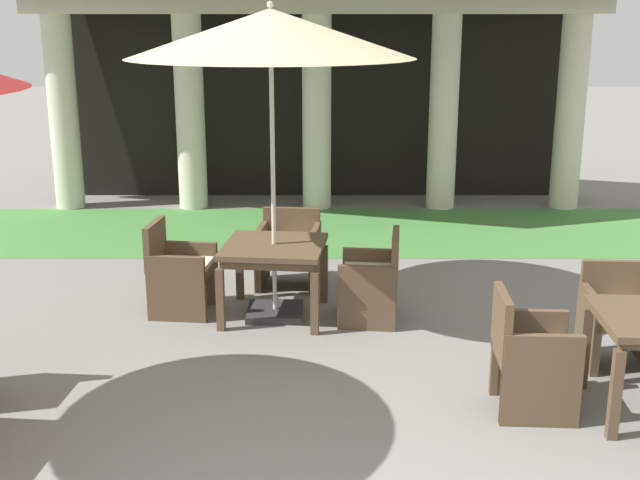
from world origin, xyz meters
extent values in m
cylinder|color=beige|center=(-3.69, 8.74, 1.40)|extent=(0.42, 0.42, 2.79)
cylinder|color=beige|center=(-1.85, 8.74, 1.40)|extent=(0.42, 0.42, 2.79)
cylinder|color=beige|center=(0.00, 8.74, 1.40)|extent=(0.42, 0.42, 2.79)
cylinder|color=beige|center=(1.85, 8.74, 1.40)|extent=(0.42, 0.42, 2.79)
cylinder|color=beige|center=(3.69, 8.74, 1.40)|extent=(0.42, 0.42, 2.79)
cube|color=beige|center=(0.00, 8.74, 2.91)|extent=(8.18, 0.70, 0.24)
cube|color=black|center=(0.00, 9.64, 1.40)|extent=(7.98, 0.16, 2.79)
cube|color=#47843D|center=(0.00, 7.34, 0.00)|extent=(10.38, 2.57, 0.01)
cube|color=brown|center=(-0.38, 4.20, 0.69)|extent=(1.02, 1.02, 0.05)
cube|color=brown|center=(-0.38, 4.20, 0.62)|extent=(0.94, 0.94, 0.08)
cube|color=brown|center=(-0.85, 3.83, 0.29)|extent=(0.08, 0.08, 0.58)
cube|color=brown|center=(0.00, 3.73, 0.29)|extent=(0.08, 0.08, 0.58)
cube|color=brown|center=(-0.76, 4.67, 0.29)|extent=(0.08, 0.08, 0.58)
cube|color=brown|center=(0.09, 4.58, 0.29)|extent=(0.08, 0.08, 0.58)
cube|color=#2D2D2D|center=(-0.38, 4.20, 0.03)|extent=(0.53, 0.53, 0.07)
cylinder|color=beige|center=(-0.38, 4.20, 1.29)|extent=(0.04, 0.04, 2.58)
cone|color=beige|center=(-0.38, 4.20, 2.62)|extent=(2.56, 2.56, 0.42)
sphere|color=beige|center=(-0.38, 4.20, 2.86)|extent=(0.06, 0.06, 0.06)
cube|color=brown|center=(-1.27, 4.30, 0.42)|extent=(0.61, 0.59, 0.07)
cube|color=silver|center=(-1.27, 4.30, 0.48)|extent=(0.56, 0.55, 0.05)
cube|color=brown|center=(-1.52, 4.33, 0.67)|extent=(0.12, 0.54, 0.44)
cube|color=brown|center=(-1.24, 4.55, 0.32)|extent=(0.56, 0.12, 0.63)
cube|color=brown|center=(-1.29, 4.05, 0.32)|extent=(0.56, 0.12, 0.63)
cube|color=brown|center=(-0.99, 4.51, 0.19)|extent=(0.06, 0.06, 0.38)
cube|color=brown|center=(-1.04, 4.03, 0.19)|extent=(0.06, 0.06, 0.38)
cube|color=brown|center=(-1.49, 4.57, 0.19)|extent=(0.06, 0.06, 0.38)
cube|color=brown|center=(-1.54, 4.09, 0.19)|extent=(0.06, 0.06, 0.38)
cube|color=brown|center=(0.50, 4.11, 0.40)|extent=(0.59, 0.65, 0.07)
cube|color=silver|center=(0.50, 4.11, 0.46)|extent=(0.54, 0.60, 0.05)
cube|color=brown|center=(0.74, 4.08, 0.64)|extent=(0.12, 0.60, 0.41)
cube|color=brown|center=(0.47, 3.83, 0.31)|extent=(0.53, 0.12, 0.61)
cube|color=brown|center=(0.53, 4.38, 0.31)|extent=(0.53, 0.12, 0.61)
cube|color=brown|center=(0.24, 3.87, 0.18)|extent=(0.06, 0.06, 0.37)
cube|color=brown|center=(0.30, 4.40, 0.18)|extent=(0.06, 0.06, 0.37)
cube|color=brown|center=(0.71, 3.81, 0.18)|extent=(0.06, 0.06, 0.37)
cube|color=brown|center=(0.76, 4.35, 0.18)|extent=(0.06, 0.06, 0.37)
cube|color=brown|center=(-0.29, 5.09, 0.39)|extent=(0.67, 0.64, 0.07)
cube|color=silver|center=(-0.29, 5.09, 0.45)|extent=(0.62, 0.59, 0.05)
cube|color=brown|center=(-0.26, 5.35, 0.60)|extent=(0.62, 0.13, 0.37)
cube|color=brown|center=(0.00, 5.06, 0.32)|extent=(0.12, 0.58, 0.65)
cube|color=brown|center=(-0.57, 5.12, 0.32)|extent=(0.12, 0.58, 0.65)
cube|color=brown|center=(-0.04, 4.80, 0.18)|extent=(0.06, 0.06, 0.35)
cube|color=brown|center=(-0.59, 4.86, 0.18)|extent=(0.06, 0.06, 0.35)
cube|color=brown|center=(0.02, 5.31, 0.18)|extent=(0.06, 0.06, 0.35)
cube|color=brown|center=(-0.53, 5.37, 0.18)|extent=(0.06, 0.06, 0.35)
cube|color=brown|center=(2.02, 1.87, 0.32)|extent=(0.07, 0.07, 0.65)
cube|color=brown|center=(2.07, 2.65, 0.32)|extent=(0.07, 0.07, 0.65)
cube|color=brown|center=(1.59, 2.29, 0.42)|extent=(0.57, 0.55, 0.07)
cube|color=silver|center=(1.59, 2.29, 0.48)|extent=(0.53, 0.51, 0.05)
cube|color=brown|center=(1.34, 2.30, 0.68)|extent=(0.09, 0.52, 0.44)
cube|color=brown|center=(1.60, 2.53, 0.34)|extent=(0.55, 0.09, 0.68)
cube|color=brown|center=(1.58, 2.05, 0.34)|extent=(0.55, 0.09, 0.68)
cube|color=brown|center=(1.85, 2.51, 0.19)|extent=(0.06, 0.06, 0.38)
cube|color=brown|center=(1.82, 2.04, 0.19)|extent=(0.06, 0.06, 0.38)
cube|color=brown|center=(1.36, 2.53, 0.19)|extent=(0.06, 0.06, 0.38)
cube|color=brown|center=(1.33, 2.07, 0.19)|extent=(0.06, 0.06, 0.38)
cube|color=brown|center=(2.48, 3.09, 0.41)|extent=(0.56, 0.57, 0.07)
cube|color=silver|center=(2.48, 3.09, 0.47)|extent=(0.52, 0.52, 0.05)
cube|color=brown|center=(2.50, 3.34, 0.63)|extent=(0.54, 0.09, 0.37)
cube|color=brown|center=(2.24, 3.10, 0.31)|extent=(0.09, 0.54, 0.63)
cube|color=brown|center=(2.23, 2.86, 0.19)|extent=(0.06, 0.06, 0.37)
cube|color=brown|center=(2.74, 3.32, 0.19)|extent=(0.06, 0.06, 0.37)
cube|color=brown|center=(2.26, 3.35, 0.19)|extent=(0.06, 0.06, 0.37)
camera|label=1|loc=(0.05, -3.04, 2.77)|focal=45.23mm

